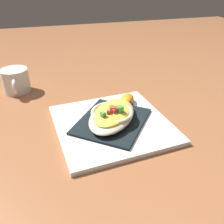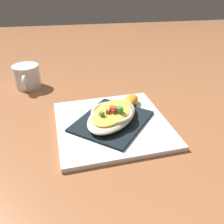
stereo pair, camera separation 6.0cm
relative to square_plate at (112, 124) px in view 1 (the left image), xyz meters
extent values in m
plane|color=#9B5E3A|center=(0.00, 0.00, -0.01)|extent=(2.60, 2.60, 0.00)
cube|color=white|center=(0.00, 0.00, 0.00)|extent=(0.30, 0.30, 0.01)
cube|color=black|center=(0.00, 0.00, 0.01)|extent=(0.23, 0.24, 0.01)
ellipsoid|color=beige|center=(0.00, 0.00, 0.03)|extent=(0.18, 0.20, 0.03)
torus|color=beige|center=(0.00, 0.00, 0.03)|extent=(0.15, 0.15, 0.01)
ellipsoid|color=#E2CB48|center=(0.00, 0.00, 0.04)|extent=(0.15, 0.16, 0.01)
cube|color=#AD592A|center=(0.00, 0.00, 0.05)|extent=(0.01, 0.01, 0.01)
cube|color=#559A3B|center=(-0.03, -0.02, 0.05)|extent=(0.01, 0.01, 0.01)
cube|color=#CF413A|center=(0.00, -0.02, 0.05)|extent=(0.01, 0.01, 0.01)
cube|color=#D14A3B|center=(-0.01, -0.02, 0.05)|extent=(0.01, 0.01, 0.01)
cube|color=#CA4239|center=(0.00, -0.01, 0.05)|extent=(0.02, 0.02, 0.01)
cube|color=green|center=(0.02, -0.01, 0.05)|extent=(0.02, 0.02, 0.01)
cube|color=#B2572C|center=(0.01, -0.01, 0.05)|extent=(0.02, 0.02, 0.01)
ellipsoid|color=#5C285A|center=(0.06, 0.08, 0.01)|extent=(0.06, 0.06, 0.01)
ellipsoid|color=orange|center=(0.07, 0.08, 0.02)|extent=(0.06, 0.07, 0.03)
cylinder|color=white|center=(-0.24, 0.28, 0.03)|extent=(0.09, 0.09, 0.08)
torus|color=white|center=(-0.24, 0.23, 0.03)|extent=(0.01, 0.05, 0.05)
cylinder|color=#4C2D14|center=(-0.24, 0.28, 0.01)|extent=(0.07, 0.07, 0.02)
camera|label=1|loc=(-0.15, -0.49, 0.34)|focal=38.96mm
camera|label=2|loc=(-0.09, -0.51, 0.34)|focal=38.96mm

